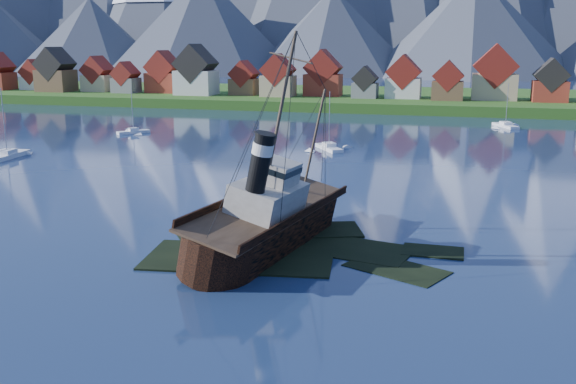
% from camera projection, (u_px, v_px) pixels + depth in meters
% --- Properties ---
extents(ground, '(1400.00, 1400.00, 0.00)m').
position_uv_depth(ground, '(275.00, 255.00, 63.18)').
color(ground, '#1C2D4E').
rests_on(ground, ground).
extents(shoal, '(31.71, 21.24, 1.14)m').
position_uv_depth(shoal, '(298.00, 253.00, 64.82)').
color(shoal, black).
rests_on(shoal, ground).
extents(shore_bank, '(600.00, 80.00, 3.20)m').
position_uv_depth(shore_bank, '(413.00, 103.00, 222.92)').
color(shore_bank, '#254A15').
rests_on(shore_bank, ground).
extents(seawall, '(600.00, 2.50, 2.00)m').
position_uv_depth(seawall, '(402.00, 115.00, 187.21)').
color(seawall, '#3F3D38').
rests_on(seawall, ground).
extents(town, '(250.96, 16.69, 17.30)m').
position_uv_depth(town, '(308.00, 78.00, 212.63)').
color(town, maroon).
rests_on(town, ground).
extents(tugboat_wreck, '(6.77, 29.18, 23.12)m').
position_uv_depth(tugboat_wreck, '(268.00, 216.00, 66.27)').
color(tugboat_wreck, black).
rests_on(tugboat_wreck, ground).
extents(sailboat_a, '(3.63, 10.98, 13.17)m').
position_uv_depth(sailboat_a, '(7.00, 157.00, 116.17)').
color(sailboat_a, white).
rests_on(sailboat_a, ground).
extents(sailboat_b, '(6.24, 6.95, 10.87)m').
position_uv_depth(sailboat_b, '(133.00, 132.00, 147.86)').
color(sailboat_b, white).
rests_on(sailboat_b, ground).
extents(sailboat_c, '(7.00, 8.96, 11.87)m').
position_uv_depth(sailboat_c, '(329.00, 148.00, 125.23)').
color(sailboat_c, white).
rests_on(sailboat_c, ground).
extents(sailboat_e, '(6.23, 9.91, 11.33)m').
position_uv_depth(sailboat_e, '(505.00, 126.00, 159.09)').
color(sailboat_e, white).
rests_on(sailboat_e, ground).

